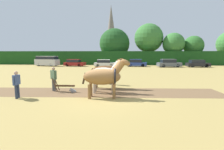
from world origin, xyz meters
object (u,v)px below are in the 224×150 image
Objects in this scene: tree_left at (149,38)px; draft_horse_lead_right at (105,74)px; parked_car_center_right at (169,63)px; parked_car_center_left at (104,63)px; draft_horse_trail_left at (107,71)px; parked_van at (47,61)px; parked_car_right at (197,64)px; farmer_onlooker_left at (17,83)px; plow at (67,88)px; church_spire at (111,31)px; farmer_beside_team at (110,73)px; tree_center_left at (174,44)px; tree_far_left at (114,44)px; farmer_at_plow at (54,77)px; parked_car_center at (136,63)px; parked_car_left at (74,63)px; draft_horse_lead_left at (104,76)px.

tree_left is 3.77× the size of draft_horse_lead_right.
parked_car_center_left is at bearing 171.48° from parked_car_center_right.
draft_horse_lead_right is 0.90× the size of draft_horse_trail_left.
parked_van reaches higher than parked_car_right.
farmer_onlooker_left is 0.39× the size of parked_car_center_left.
plow is 0.38× the size of parked_car_center_left.
parked_car_center_left is at bearing 85.11° from farmer_onlooker_left.
farmer_beside_team is (4.15, -54.34, -10.04)m from church_spire.
parked_car_center_left is at bearing -153.65° from tree_center_left.
tree_far_left is at bearing 89.76° from draft_horse_lead_right.
farmer_at_plow reaches higher than farmer_beside_team.
plow is 0.35× the size of parked_car_center_right.
plow is 0.40× the size of parked_car_center.
plow is 0.31× the size of parked_van.
draft_horse_lead_right is 3.05m from farmer_beside_team.
farmer_at_plow is at bearing 175.21° from draft_horse_lead_right.
parked_car_right is at bearing -3.06° from parked_car_center_left.
church_spire is 58.33m from draft_horse_lead_right.
parked_car_left is 1.09× the size of parked_car_center.
farmer_at_plow is (-3.69, -1.29, -0.30)m from draft_horse_trail_left.
farmer_at_plow is at bearing 56.98° from farmer_onlooker_left.
tree_left reaches higher than draft_horse_trail_left.
draft_horse_trail_left is 0.71× the size of parked_car_center.
draft_horse_lead_left is 5.26m from farmer_onlooker_left.
tree_left is 34.33m from farmer_at_plow.
tree_center_left reaches higher than farmer_at_plow.
parked_car_center is at bearing 163.35° from parked_car_center_right.
draft_horse_trail_left is at bearing -123.12° from parked_car_center_right.
tree_center_left is 12.09m from parked_car_center.
draft_horse_lead_right is at bearing -102.55° from tree_left.
parked_van is (-13.71, -8.72, -4.00)m from tree_far_left.
farmer_beside_team is at bearing 87.10° from draft_horse_lead_left.
parked_car_center_left is at bearing -166.08° from parked_car_center.
tree_far_left is 2.16× the size of parked_car_center.
parked_car_center_left reaches higher than parked_car_right.
farmer_onlooker_left is (-12.34, -34.22, -5.41)m from tree_left.
draft_horse_lead_right is 0.56× the size of parked_car_center_right.
parked_van is at bearing -173.72° from parked_car_center.
plow is at bearing -66.34° from parked_car_left.
draft_horse_trail_left reaches higher than farmer_beside_team.
parked_car_center_right is at bearing 65.47° from draft_horse_lead_left.
tree_center_left is 17.80m from parked_car_center_left.
tree_left is 13.56m from parked_car_right.
parked_van is at bearing -159.31° from tree_left.
tree_far_left reaches higher than parked_car_right.
church_spire is 58.09m from farmer_at_plow.
farmer_at_plow is 4.81m from farmer_beside_team.
farmer_at_plow is (-1.02, 0.27, 0.70)m from plow.
draft_horse_lead_right is at bearing -55.47° from farmer_at_plow.
plow is at bearing -98.60° from parked_car_center.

